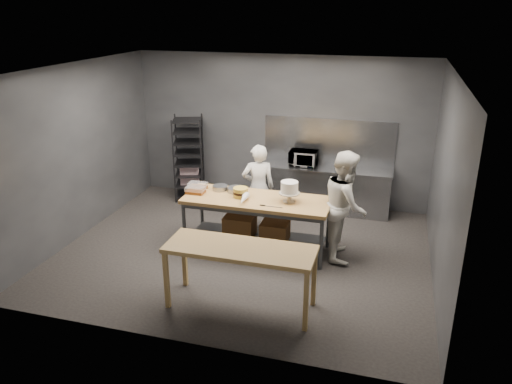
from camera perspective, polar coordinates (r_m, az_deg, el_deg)
ground at (r=8.44m, az=-1.36°, el=-6.80°), size 6.00×6.00×0.00m
back_wall at (r=10.19m, az=2.75°, el=7.06°), size 6.00×0.04×3.00m
work_table at (r=8.29m, az=-0.01°, el=-2.95°), size 2.40×0.90×0.92m
near_counter at (r=6.64m, az=-1.81°, el=-6.98°), size 2.00×0.70×0.90m
back_counter at (r=10.02m, az=7.80°, el=0.38°), size 2.60×0.60×0.90m
splashback_panel at (r=10.03m, az=8.30°, el=5.77°), size 2.60×0.02×0.90m
speed_rack at (r=10.56m, az=-7.69°, el=3.77°), size 0.77×0.81×1.75m
chef_behind at (r=8.96m, az=0.25°, el=0.48°), size 0.68×0.57×1.60m
chef_right at (r=8.07m, az=10.18°, el=-1.50°), size 0.79×0.95×1.78m
microwave at (r=9.89m, az=5.43°, el=3.88°), size 0.54×0.37×0.30m
frosted_cake_stand at (r=7.95m, az=3.84°, el=0.37°), size 0.34×0.34×0.34m
layer_cake at (r=8.18m, az=-1.78°, el=-0.05°), size 0.24×0.24×0.16m
cake_pans at (r=8.47m, az=-3.07°, el=0.37°), size 0.57×0.30×0.07m
piping_bag at (r=7.95m, az=-1.44°, el=-0.82°), size 0.15×0.39×0.12m
offset_spatula at (r=7.83m, az=1.38°, el=-1.62°), size 0.36×0.02×0.02m
pastry_clamshells at (r=8.51m, az=-6.81°, el=0.47°), size 0.35×0.41×0.11m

